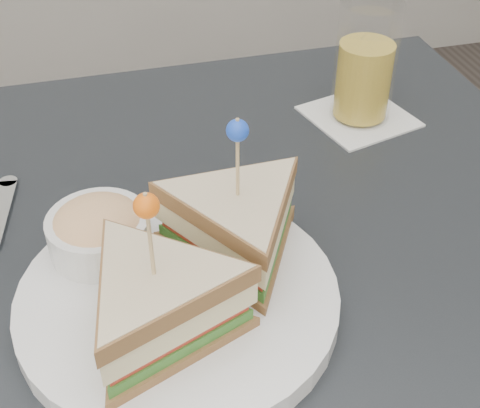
% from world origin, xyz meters
% --- Properties ---
extents(table, '(0.80, 0.80, 0.75)m').
position_xyz_m(table, '(0.00, 0.00, 0.67)').
color(table, black).
rests_on(table, ground).
extents(plate_meal, '(0.33, 0.32, 0.16)m').
position_xyz_m(plate_meal, '(-0.06, -0.05, 0.80)').
color(plate_meal, white).
rests_on(plate_meal, table).
extents(drink_set, '(0.14, 0.14, 0.15)m').
position_xyz_m(drink_set, '(0.22, 0.20, 0.82)').
color(drink_set, white).
rests_on(drink_set, table).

